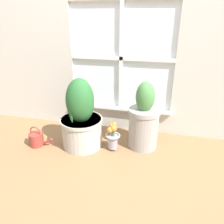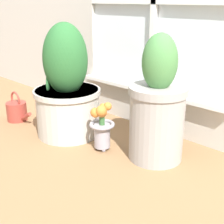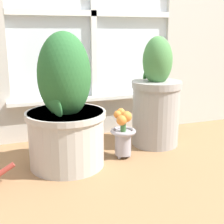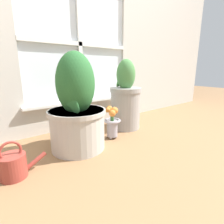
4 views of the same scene
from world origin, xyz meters
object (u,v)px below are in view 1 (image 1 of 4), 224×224
(potted_plant_left, at_px, (81,120))
(watering_can, at_px, (37,139))
(potted_plant_right, at_px, (144,120))
(flower_vase, at_px, (113,136))

(potted_plant_left, relative_size, watering_can, 2.75)
(watering_can, bearing_deg, potted_plant_right, 12.96)
(potted_plant_left, distance_m, watering_can, 0.49)
(potted_plant_right, bearing_deg, watering_can, -167.04)
(flower_vase, bearing_deg, watering_can, -172.45)
(potted_plant_left, bearing_deg, potted_plant_right, 12.40)
(potted_plant_right, bearing_deg, flower_vase, -153.35)
(potted_plant_right, height_order, flower_vase, potted_plant_right)
(potted_plant_right, distance_m, watering_can, 1.06)
(potted_plant_right, height_order, watering_can, potted_plant_right)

